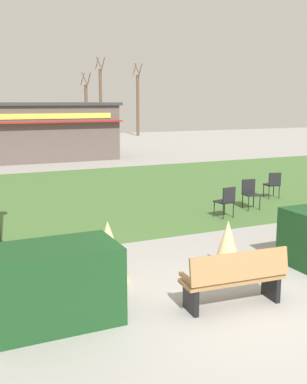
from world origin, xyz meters
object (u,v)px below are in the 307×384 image
object	(u,v)px
cafe_chair_west	(250,192)
tree_left_bg	(138,104)
food_kiosk	(16,131)
park_bench	(235,278)
tree_center_bg	(86,110)
tree_right_bg	(101,101)
cafe_chair_center	(273,183)
cafe_chair_east	(226,199)

from	to	relation	value
cafe_chair_west	tree_left_bg	size ratio (longest dim) A/B	0.13
food_kiosk	tree_left_bg	xyz separation A→B (m)	(13.52, 14.48, 1.40)
park_bench	tree_center_bg	distance (m)	35.43
cafe_chair_west	tree_right_bg	size ratio (longest dim) A/B	0.12
cafe_chair_center	tree_right_bg	bearing A→B (deg)	82.38
tree_right_bg	tree_center_bg	xyz separation A→B (m)	(-2.00, -1.96, -0.74)
cafe_chair_west	tree_right_bg	bearing A→B (deg)	79.65
cafe_chair_center	tree_right_bg	size ratio (longest dim) A/B	0.12
food_kiosk	cafe_chair_east	size ratio (longest dim) A/B	12.23
cafe_chair_west	cafe_chair_east	xyz separation A→B (m)	(-1.32, -0.69, 0.00)
park_bench	cafe_chair_center	size ratio (longest dim) A/B	1.95
park_bench	cafe_chair_east	distance (m)	5.86
food_kiosk	tree_right_bg	bearing A→B (deg)	56.48
food_kiosk	tree_right_bg	world-z (taller)	tree_right_bg
cafe_chair_west	cafe_chair_center	world-z (taller)	same
food_kiosk	tree_left_bg	bearing A→B (deg)	46.96
food_kiosk	tree_left_bg	world-z (taller)	tree_left_bg
cafe_chair_west	cafe_chair_center	bearing A→B (deg)	29.82
cafe_chair_east	tree_center_bg	distance (m)	29.96
tree_right_bg	food_kiosk	bearing A→B (deg)	-123.52
tree_left_bg	cafe_chair_west	bearing A→B (deg)	-106.75
food_kiosk	park_bench	bearing A→B (deg)	-89.81
cafe_chair_east	tree_right_bg	bearing A→B (deg)	77.57
cafe_chair_center	tree_left_bg	bearing A→B (deg)	75.72
cafe_chair_east	food_kiosk	bearing A→B (deg)	101.18
food_kiosk	tree_center_bg	distance (m)	15.64
cafe_chair_west	tree_center_bg	world-z (taller)	tree_center_bg
tree_right_bg	cafe_chair_west	bearing A→B (deg)	-100.35
tree_center_bg	tree_right_bg	bearing A→B (deg)	44.43
park_bench	cafe_chair_west	world-z (taller)	park_bench
cafe_chair_west	tree_right_bg	xyz separation A→B (m)	(5.62, 30.76, 2.70)
tree_center_bg	park_bench	bearing A→B (deg)	-103.17
tree_left_bg	tree_right_bg	xyz separation A→B (m)	(-3.40, 0.81, 0.24)
food_kiosk	cafe_chair_center	bearing A→B (deg)	-67.10
cafe_chair_center	park_bench	bearing A→B (deg)	-132.71
cafe_chair_east	tree_left_bg	size ratio (longest dim) A/B	0.13
food_kiosk	cafe_chair_east	distance (m)	16.50
cafe_chair_center	tree_right_bg	xyz separation A→B (m)	(3.99, 29.82, 2.70)
park_bench	tree_right_bg	world-z (taller)	tree_right_bg
food_kiosk	tree_center_bg	xyz separation A→B (m)	(8.13, 13.33, 0.89)
park_bench	cafe_chair_center	xyz separation A→B (m)	(6.07, 6.58, 0.05)
park_bench	tree_left_bg	distance (m)	38.13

